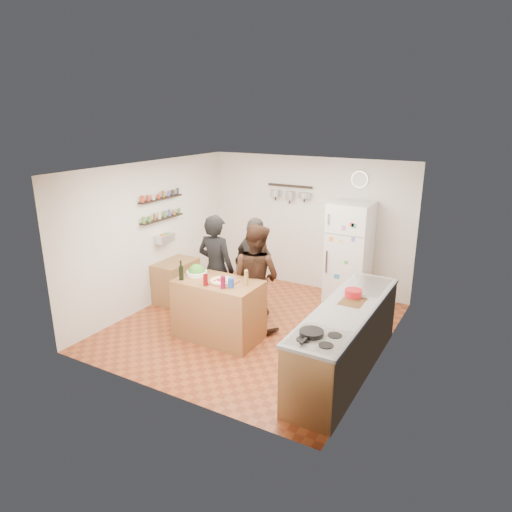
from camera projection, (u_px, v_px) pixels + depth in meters
The scene contains 26 objects.
room_shell at pixel (265, 245), 7.23m from camera, with size 4.20×4.20×4.20m.
prep_island at pixel (219, 310), 6.79m from camera, with size 1.25×0.72×0.91m, color brown.
pizza_board at pixel (222, 282), 6.60m from camera, with size 0.42×0.34×0.02m, color brown.
pizza at pixel (222, 280), 6.59m from camera, with size 0.34×0.34×0.02m, color beige.
salad_bowl at pixel (197, 273), 6.89m from camera, with size 0.31×0.31×0.06m, color white.
wine_bottle at pixel (181, 273), 6.68m from camera, with size 0.07×0.07×0.21m, color black.
wine_glass_near at pixel (206, 280), 6.46m from camera, with size 0.07×0.07×0.17m, color #5C070B.
wine_glass_far at pixel (223, 282), 6.36m from camera, with size 0.07×0.07×0.17m, color maroon.
pepper_mill at pixel (246, 279), 6.46m from camera, with size 0.06×0.06×0.19m, color olive.
salt_canister at pixel (231, 283), 6.40m from camera, with size 0.09×0.09×0.14m, color #1B4096.
person_left at pixel (216, 269), 7.25m from camera, with size 0.64×0.42×1.77m, color black.
person_center at pixel (256, 277), 7.00m from camera, with size 0.82×0.64×1.69m, color black.
person_back at pixel (255, 268), 7.45m from camera, with size 0.98×0.41×1.67m, color #302D2B.
counter_run at pixel (345, 340), 5.89m from camera, with size 0.63×2.63×0.90m, color #9E7042.
stove_top at pixel (319, 339), 4.96m from camera, with size 0.60×0.62×0.02m, color white.
skillet at pixel (312, 333), 5.02m from camera, with size 0.27×0.27×0.05m, color black.
sink at pixel (367, 286), 6.45m from camera, with size 0.50×0.80×0.03m, color silver.
cutting_board at pixel (353, 302), 5.92m from camera, with size 0.30×0.40×0.02m, color #9C6C38.
red_bowl at pixel (353, 293), 6.06m from camera, with size 0.23×0.23×0.10m, color #A4121A.
fridge at pixel (349, 253), 8.01m from camera, with size 0.70×0.68×1.80m, color white.
wall_clock at pixel (360, 179), 7.91m from camera, with size 0.30×0.30×0.03m, color silver.
spice_shelf_lower at pixel (162, 219), 7.90m from camera, with size 0.12×1.00×0.03m, color black.
spice_shelf_upper at pixel (161, 199), 7.80m from camera, with size 0.12×1.00×0.03m, color black.
produce_basket at pixel (165, 238), 7.99m from camera, with size 0.18×0.35×0.14m, color silver.
side_table at pixel (176, 281), 8.20m from camera, with size 0.50×0.80×0.73m, color #9E6B42.
pot_rack at pixel (290, 186), 8.52m from camera, with size 0.90×0.04×0.04m, color black.
Camera 1 is at (3.30, -5.72, 3.26)m, focal length 32.00 mm.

